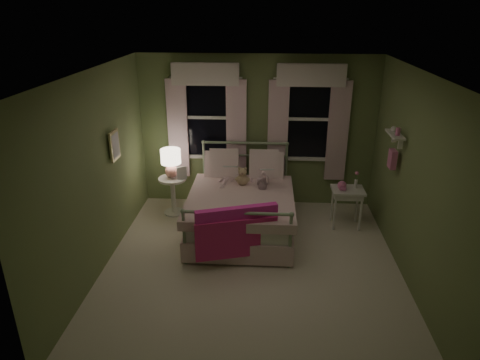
# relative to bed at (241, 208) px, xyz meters

# --- Properties ---
(room_shell) EXTENTS (4.20, 4.20, 4.20)m
(room_shell) POSITION_rel_bed_xyz_m (0.20, -1.01, 0.92)
(room_shell) COLOR white
(room_shell) RESTS_ON ground
(bed) EXTENTS (1.58, 2.04, 1.18)m
(bed) POSITION_rel_bed_xyz_m (0.00, 0.00, 0.00)
(bed) COLOR white
(bed) RESTS_ON ground
(pink_throw) EXTENTS (1.08, 0.46, 0.71)m
(pink_throw) POSITION_rel_bed_xyz_m (0.00, -1.03, 0.23)
(pink_throw) COLOR #EA2DA3
(pink_throw) RESTS_ON bed
(child_left) EXTENTS (0.27, 0.20, 0.68)m
(child_left) POSITION_rel_bed_xyz_m (-0.28, 0.42, 0.53)
(child_left) COLOR #F7D1DD
(child_left) RESTS_ON bed
(child_right) EXTENTS (0.36, 0.29, 0.70)m
(child_right) POSITION_rel_bed_xyz_m (0.28, 0.42, 0.54)
(child_right) COLOR #F7D1DD
(child_right) RESTS_ON bed
(book_left) EXTENTS (0.21, 0.13, 0.26)m
(book_left) POSITION_rel_bed_xyz_m (-0.28, 0.17, 0.58)
(book_left) COLOR beige
(book_left) RESTS_ON child_left
(book_right) EXTENTS (0.21, 0.13, 0.26)m
(book_right) POSITION_rel_bed_xyz_m (0.28, 0.17, 0.54)
(book_right) COLOR beige
(book_right) RESTS_ON child_right
(teddy_bear) EXTENTS (0.23, 0.19, 0.31)m
(teddy_bear) POSITION_rel_bed_xyz_m (0.00, 0.26, 0.41)
(teddy_bear) COLOR tan
(teddy_bear) RESTS_ON bed
(nightstand_left) EXTENTS (0.46, 0.46, 0.65)m
(nightstand_left) POSITION_rel_bed_xyz_m (-1.19, 0.52, 0.03)
(nightstand_left) COLOR white
(nightstand_left) RESTS_ON ground
(table_lamp) EXTENTS (0.33, 0.33, 0.49)m
(table_lamp) POSITION_rel_bed_xyz_m (-1.19, 0.52, 0.57)
(table_lamp) COLOR #E29186
(table_lamp) RESTS_ON nightstand_left
(book_nightstand) EXTENTS (0.22, 0.26, 0.02)m
(book_nightstand) POSITION_rel_bed_xyz_m (-1.09, 0.44, 0.27)
(book_nightstand) COLOR beige
(book_nightstand) RESTS_ON nightstand_left
(nightstand_right) EXTENTS (0.50, 0.40, 0.64)m
(nightstand_right) POSITION_rel_bed_xyz_m (1.66, 0.24, 0.17)
(nightstand_right) COLOR white
(nightstand_right) RESTS_ON ground
(pink_toy) EXTENTS (0.14, 0.19, 0.14)m
(pink_toy) POSITION_rel_bed_xyz_m (1.56, 0.24, 0.32)
(pink_toy) COLOR pink
(pink_toy) RESTS_ON nightstand_right
(bud_vase) EXTENTS (0.06, 0.06, 0.28)m
(bud_vase) POSITION_rel_bed_xyz_m (1.78, 0.29, 0.41)
(bud_vase) COLOR white
(bud_vase) RESTS_ON nightstand_right
(window_left) EXTENTS (1.34, 0.13, 1.96)m
(window_left) POSITION_rel_bed_xyz_m (-0.65, 1.02, 1.24)
(window_left) COLOR black
(window_left) RESTS_ON room_shell
(window_right) EXTENTS (1.34, 0.13, 1.96)m
(window_right) POSITION_rel_bed_xyz_m (1.05, 1.02, 1.24)
(window_right) COLOR black
(window_right) RESTS_ON room_shell
(wall_shelf) EXTENTS (0.15, 0.50, 0.60)m
(wall_shelf) POSITION_rel_bed_xyz_m (2.10, -0.31, 1.14)
(wall_shelf) COLOR white
(wall_shelf) RESTS_ON room_shell
(framed_picture) EXTENTS (0.03, 0.32, 0.42)m
(framed_picture) POSITION_rel_bed_xyz_m (-1.75, -0.41, 1.12)
(framed_picture) COLOR beige
(framed_picture) RESTS_ON room_shell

